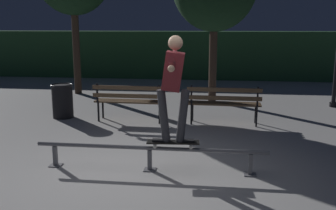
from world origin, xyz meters
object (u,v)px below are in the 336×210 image
object	(u,v)px
grind_rail	(150,152)
skateboarder	(173,80)
park_bench_leftmost	(129,99)
park_bench_left_center	(224,101)
trash_can	(63,100)
skateboard	(173,142)

from	to	relation	value
grind_rail	skateboarder	world-z (taller)	skateboarder
grind_rail	park_bench_leftmost	size ratio (longest dim) A/B	2.19
skateboarder	park_bench_left_center	size ratio (longest dim) A/B	0.97
skateboarder	park_bench_leftmost	world-z (taller)	skateboarder
grind_rail	trash_can	size ratio (longest dim) A/B	4.41
skateboarder	trash_can	world-z (taller)	skateboarder
grind_rail	park_bench_left_center	bearing A→B (deg)	68.36
park_bench_leftmost	skateboard	bearing A→B (deg)	-65.36
park_bench_leftmost	trash_can	distance (m)	1.67
grind_rail	skateboard	xyz separation A→B (m)	(0.35, 0.00, 0.16)
trash_can	skateboard	bearing A→B (deg)	-45.98
skateboard	park_bench_left_center	distance (m)	2.99
park_bench_left_center	trash_can	world-z (taller)	park_bench_left_center
park_bench_leftmost	park_bench_left_center	world-z (taller)	same
park_bench_leftmost	park_bench_left_center	distance (m)	2.11
grind_rail	trash_can	bearing A→B (deg)	130.41
grind_rail	skateboarder	xyz separation A→B (m)	(0.36, 0.00, 1.10)
skateboarder	trash_can	xyz separation A→B (m)	(-2.98, 3.08, -0.98)
skateboarder	park_bench_left_center	distance (m)	3.11
skateboarder	park_bench_left_center	xyz separation A→B (m)	(0.79, 2.89, -0.85)
grind_rail	skateboarder	bearing A→B (deg)	0.03
grind_rail	skateboard	size ratio (longest dim) A/B	4.45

